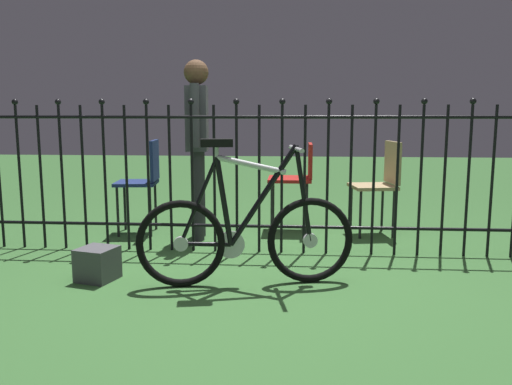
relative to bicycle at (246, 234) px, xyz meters
name	(u,v)px	position (x,y,z in m)	size (l,w,h in m)	color
ground_plane	(259,275)	(0.07, 0.19, -0.33)	(20.00, 20.00, 0.00)	#366530
iron_fence	(256,173)	(0.00, 0.81, 0.31)	(4.79, 0.07, 1.29)	black
bicycle	(246,234)	(0.00, 0.00, 0.00)	(1.39, 0.41, 0.95)	black
chair_red	(297,175)	(0.33, 1.61, 0.20)	(0.41, 0.40, 0.83)	black
chair_tan	(381,179)	(1.09, 1.51, 0.18)	(0.44, 0.44, 0.85)	black
chair_navy	(144,176)	(-1.07, 1.40, 0.20)	(0.41, 0.40, 0.86)	black
person_visitor	(197,134)	(-0.54, 1.24, 0.59)	(0.21, 0.47, 1.56)	#2D2D33
display_crate	(97,264)	(-1.00, 0.02, -0.22)	(0.23, 0.23, 0.22)	#4C4C51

